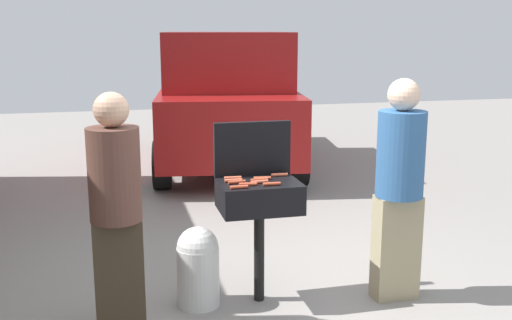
% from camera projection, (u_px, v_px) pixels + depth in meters
% --- Properties ---
extents(ground_plane, '(24.00, 24.00, 0.00)m').
position_uv_depth(ground_plane, '(287.00, 307.00, 4.56)').
color(ground_plane, gray).
extents(bbq_grill, '(0.60, 0.44, 0.94)m').
position_uv_depth(bbq_grill, '(259.00, 201.00, 4.52)').
color(bbq_grill, black).
rests_on(bbq_grill, ground).
extents(grill_lid_open, '(0.60, 0.05, 0.42)m').
position_uv_depth(grill_lid_open, '(252.00, 149.00, 4.66)').
color(grill_lid_open, black).
rests_on(grill_lid_open, bbq_grill).
extents(hot_dog_0, '(0.13, 0.03, 0.03)m').
position_uv_depth(hot_dog_0, '(272.00, 184.00, 4.38)').
color(hot_dog_0, '#AD4228').
rests_on(hot_dog_0, bbq_grill).
extents(hot_dog_1, '(0.13, 0.04, 0.03)m').
position_uv_depth(hot_dog_1, '(262.00, 178.00, 4.55)').
color(hot_dog_1, '#B74C33').
rests_on(hot_dog_1, bbq_grill).
extents(hot_dog_2, '(0.13, 0.04, 0.03)m').
position_uv_depth(hot_dog_2, '(259.00, 180.00, 4.50)').
color(hot_dog_2, '#AD4228').
rests_on(hot_dog_2, bbq_grill).
extents(hot_dog_3, '(0.13, 0.03, 0.03)m').
position_uv_depth(hot_dog_3, '(239.00, 187.00, 4.29)').
color(hot_dog_3, '#AD4228').
rests_on(hot_dog_3, bbq_grill).
extents(hot_dog_4, '(0.13, 0.03, 0.03)m').
position_uv_depth(hot_dog_4, '(279.00, 175.00, 4.66)').
color(hot_dog_4, '#C6593D').
rests_on(hot_dog_4, bbq_grill).
extents(hot_dog_5, '(0.13, 0.04, 0.03)m').
position_uv_depth(hot_dog_5, '(248.00, 184.00, 4.37)').
color(hot_dog_5, '#AD4228').
rests_on(hot_dog_5, bbq_grill).
extents(hot_dog_6, '(0.13, 0.03, 0.03)m').
position_uv_depth(hot_dog_6, '(233.00, 180.00, 4.48)').
color(hot_dog_6, '#C6593D').
rests_on(hot_dog_6, bbq_grill).
extents(hot_dog_7, '(0.13, 0.04, 0.03)m').
position_uv_depth(hot_dog_7, '(260.00, 182.00, 4.44)').
color(hot_dog_7, '#C6593D').
rests_on(hot_dog_7, bbq_grill).
extents(hot_dog_8, '(0.13, 0.03, 0.03)m').
position_uv_depth(hot_dog_8, '(233.00, 178.00, 4.56)').
color(hot_dog_8, '#C6593D').
rests_on(hot_dog_8, bbq_grill).
extents(hot_dog_9, '(0.13, 0.04, 0.03)m').
position_uv_depth(hot_dog_9, '(237.00, 182.00, 4.44)').
color(hot_dog_9, '#AD4228').
rests_on(hot_dog_9, bbq_grill).
extents(propane_tank, '(0.32, 0.32, 0.62)m').
position_uv_depth(propane_tank, '(198.00, 265.00, 4.54)').
color(propane_tank, silver).
rests_on(propane_tank, ground).
extents(person_left, '(0.35, 0.35, 1.66)m').
position_uv_depth(person_left, '(116.00, 205.00, 4.04)').
color(person_left, '#3F3323').
rests_on(person_left, ground).
extents(person_right, '(0.36, 0.36, 1.71)m').
position_uv_depth(person_right, '(399.00, 182.00, 4.54)').
color(person_right, gray).
rests_on(person_right, ground).
extents(parked_minivan, '(2.56, 4.63, 2.02)m').
position_uv_depth(parked_minivan, '(226.00, 98.00, 9.28)').
color(parked_minivan, maroon).
rests_on(parked_minivan, ground).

